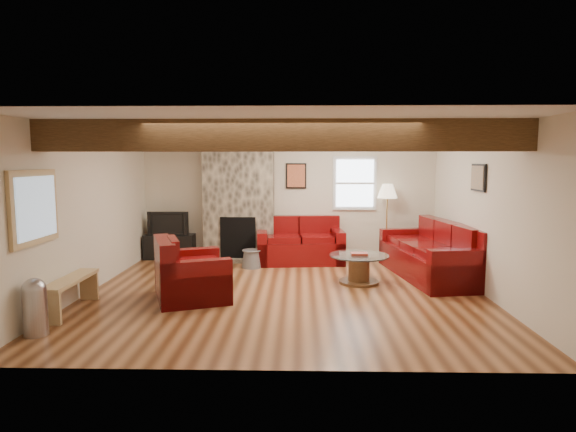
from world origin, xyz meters
name	(u,v)px	position (x,y,z in m)	size (l,w,h in m)	color
room	(285,211)	(0.00, 0.00, 1.25)	(8.00, 8.00, 8.00)	#582F17
oak_beam	(282,136)	(0.00, -1.25, 2.31)	(6.00, 0.36, 0.38)	#31200E
chimney_breast	(239,200)	(-1.00, 2.49, 1.22)	(1.40, 0.67, 2.50)	#353029
back_window	(355,183)	(1.35, 2.71, 1.55)	(0.90, 0.08, 1.10)	silver
hatch_window	(35,207)	(-2.96, -1.50, 1.45)	(0.08, 1.00, 0.90)	tan
ceiling_dome	(341,134)	(0.90, 0.90, 2.44)	(0.40, 0.40, 0.18)	white
artwork_back	(296,176)	(0.15, 2.71, 1.70)	(0.42, 0.06, 0.52)	black
artwork_right	(478,178)	(2.96, 0.30, 1.75)	(0.06, 0.55, 0.42)	black
sofa_three	(430,250)	(2.48, 1.08, 0.47)	(2.45, 1.02, 0.94)	#420408
loveseat	(300,240)	(0.23, 2.23, 0.45)	(1.68, 0.97, 0.89)	#420408
armchair_red	(192,268)	(-1.35, -0.33, 0.45)	(1.11, 0.97, 0.90)	#420408
coffee_table	(359,269)	(1.20, 0.61, 0.24)	(0.97, 0.97, 0.51)	#472D17
tv_cabinet	(170,247)	(-2.45, 2.53, 0.25)	(1.01, 0.40, 0.50)	black
television	(169,223)	(-2.45, 2.53, 0.74)	(0.83, 0.11, 0.48)	black
floor_lamp	(387,195)	(1.97, 2.45, 1.32)	(0.40, 0.40, 1.55)	tan
pine_bench	(71,295)	(-2.83, -0.98, 0.22)	(0.28, 1.19, 0.45)	tan
pedal_bin	(35,307)	(-2.82, -1.87, 0.34)	(0.27, 0.27, 0.68)	#A5A5AA
coal_bucket	(252,258)	(-0.68, 1.73, 0.18)	(0.37, 0.37, 0.35)	slate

